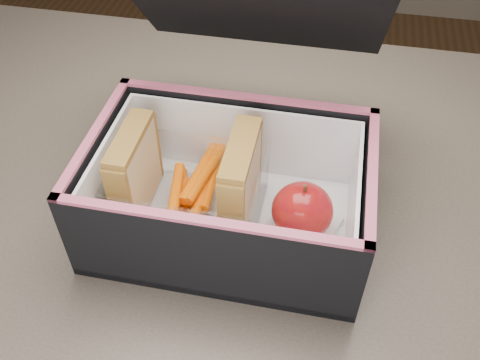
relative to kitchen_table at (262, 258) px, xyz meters
name	(u,v)px	position (x,y,z in m)	size (l,w,h in m)	color
kitchen_table	(262,258)	(0.00, 0.00, 0.00)	(1.20, 0.80, 0.75)	brown
lunch_bag	(230,183)	(-0.04, -0.02, 0.15)	(0.29, 0.32, 0.25)	black
plastic_tub	(188,191)	(-0.08, -0.03, 0.14)	(0.16, 0.11, 0.07)	white
sandwich_left	(135,170)	(-0.14, -0.03, 0.16)	(0.02, 0.09, 0.10)	#D4B386
sandwich_right	(241,184)	(-0.02, -0.03, 0.16)	(0.03, 0.09, 0.11)	#D4B386
carrot_sticks	(189,197)	(-0.08, -0.02, 0.12)	(0.05, 0.16, 0.03)	orange
paper_napkin	(302,228)	(0.05, -0.03, 0.11)	(0.07, 0.07, 0.01)	white
red_apple	(302,211)	(0.04, -0.04, 0.14)	(0.08, 0.08, 0.07)	maroon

